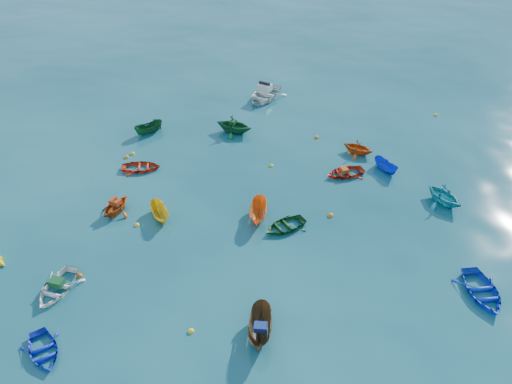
{
  "coord_description": "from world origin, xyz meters",
  "views": [
    {
      "loc": [
        -0.9,
        -22.83,
        20.71
      ],
      "look_at": [
        0.0,
        5.0,
        0.4
      ],
      "focal_mm": 35.0,
      "sensor_mm": 36.0,
      "label": 1
    }
  ],
  "objects_px": {
    "dinghy_white_near": "(58,290)",
    "dinghy_blue_se": "(481,294)",
    "dinghy_blue_sw": "(44,353)",
    "motorboat_white": "(264,98)"
  },
  "relations": [
    {
      "from": "dinghy_white_near",
      "to": "motorboat_white",
      "type": "distance_m",
      "value": 27.08
    },
    {
      "from": "dinghy_blue_sw",
      "to": "motorboat_white",
      "type": "xyz_separation_m",
      "value": [
        12.08,
        28.12,
        0.0
      ]
    },
    {
      "from": "dinghy_blue_sw",
      "to": "dinghy_blue_se",
      "type": "bearing_deg",
      "value": -22.91
    },
    {
      "from": "dinghy_blue_se",
      "to": "motorboat_white",
      "type": "distance_m",
      "value": 27.27
    },
    {
      "from": "dinghy_blue_sw",
      "to": "dinghy_white_near",
      "type": "distance_m",
      "value": 4.19
    },
    {
      "from": "dinghy_white_near",
      "to": "motorboat_white",
      "type": "xyz_separation_m",
      "value": [
        12.6,
        23.97,
        0.0
      ]
    },
    {
      "from": "motorboat_white",
      "to": "dinghy_white_near",
      "type": "bearing_deg",
      "value": -86.14
    },
    {
      "from": "dinghy_blue_se",
      "to": "dinghy_white_near",
      "type": "bearing_deg",
      "value": 173.21
    },
    {
      "from": "dinghy_blue_sw",
      "to": "dinghy_white_near",
      "type": "xyz_separation_m",
      "value": [
        -0.52,
        4.15,
        0.0
      ]
    },
    {
      "from": "dinghy_white_near",
      "to": "dinghy_blue_se",
      "type": "bearing_deg",
      "value": 14.43
    }
  ]
}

